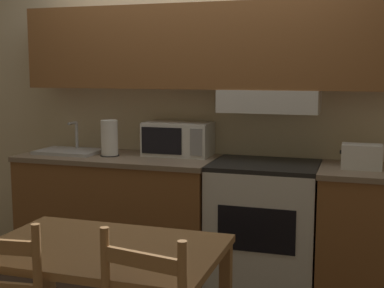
% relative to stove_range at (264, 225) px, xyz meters
% --- Properties ---
extents(ground_plane, '(16.00, 16.00, 0.00)m').
position_rel_stove_range_xyz_m(ground_plane, '(-0.50, 0.30, -0.44)').
color(ground_plane, '#3D2D23').
extents(wall_back, '(5.11, 0.38, 2.55)m').
position_rel_stove_range_xyz_m(wall_back, '(-0.49, 0.24, 1.01)').
color(wall_back, beige).
rests_on(wall_back, ground_plane).
extents(lower_counter_main, '(1.49, 0.63, 0.89)m').
position_rel_stove_range_xyz_m(lower_counter_main, '(-1.12, -0.01, 0.00)').
color(lower_counter_main, brown).
rests_on(lower_counter_main, ground_plane).
extents(lower_counter_right_stub, '(0.49, 0.63, 0.89)m').
position_rel_stove_range_xyz_m(lower_counter_right_stub, '(0.62, -0.01, 0.00)').
color(lower_counter_right_stub, brown).
rests_on(lower_counter_right_stub, ground_plane).
extents(stove_range, '(0.74, 0.60, 0.89)m').
position_rel_stove_range_xyz_m(stove_range, '(0.00, 0.00, 0.00)').
color(stove_range, silver).
rests_on(stove_range, ground_plane).
extents(microwave, '(0.50, 0.29, 0.25)m').
position_rel_stove_range_xyz_m(microwave, '(-0.69, 0.14, 0.57)').
color(microwave, silver).
rests_on(microwave, lower_counter_main).
extents(toaster, '(0.27, 0.17, 0.16)m').
position_rel_stove_range_xyz_m(toaster, '(0.64, -0.01, 0.52)').
color(toaster, silver).
rests_on(toaster, lower_counter_right_stub).
extents(sink_basin, '(0.48, 0.33, 0.24)m').
position_rel_stove_range_xyz_m(sink_basin, '(-1.54, -0.01, 0.46)').
color(sink_basin, '#B7BABF').
rests_on(sink_basin, lower_counter_main).
extents(paper_towel_roll, '(0.14, 0.14, 0.27)m').
position_rel_stove_range_xyz_m(paper_towel_roll, '(-1.17, -0.04, 0.58)').
color(paper_towel_roll, black).
rests_on(paper_towel_roll, lower_counter_main).
extents(dining_table, '(1.09, 0.72, 0.72)m').
position_rel_stove_range_xyz_m(dining_table, '(-0.49, -1.50, 0.18)').
color(dining_table, '#9E7042').
rests_on(dining_table, ground_plane).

